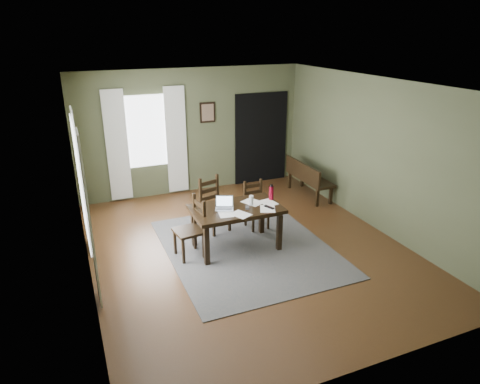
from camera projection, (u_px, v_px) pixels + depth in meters
name	position (u px, v px, depth m)	size (l,w,h in m)	color
ground	(247.00, 248.00, 7.22)	(5.00, 6.00, 0.01)	#492C16
room_shell	(248.00, 144.00, 6.57)	(5.02, 6.02, 2.71)	#4A5034
rug	(247.00, 247.00, 7.21)	(2.60, 3.20, 0.01)	#484848
dining_table	(236.00, 212.00, 6.98)	(1.45, 0.87, 0.73)	black
chair_end	(192.00, 229.00, 6.79)	(0.48, 0.48, 0.98)	black
chair_back_left	(214.00, 205.00, 7.68)	(0.54, 0.54, 0.99)	black
chair_back_right	(256.00, 205.00, 7.82)	(0.40, 0.40, 0.87)	black
bench	(307.00, 176.00, 9.26)	(0.44, 1.36, 0.77)	black
laptop	(224.00, 205.00, 6.89)	(0.36, 0.33, 0.20)	#B7B7BC
computer_mouse	(247.00, 208.00, 6.90)	(0.06, 0.10, 0.03)	#3F3F42
tv_remote	(269.00, 207.00, 6.93)	(0.05, 0.19, 0.02)	black
drinking_glass	(251.00, 200.00, 7.02)	(0.07, 0.07, 0.16)	silver
water_bottle	(271.00, 193.00, 7.22)	(0.10, 0.10, 0.27)	#AA0D2A
paper_a	(226.00, 214.00, 6.70)	(0.22, 0.28, 0.00)	white
paper_b	(268.00, 209.00, 6.89)	(0.24, 0.31, 0.00)	white
paper_c	(252.00, 202.00, 7.15)	(0.25, 0.33, 0.00)	white
paper_d	(268.00, 203.00, 7.14)	(0.23, 0.30, 0.00)	white
paper_e	(241.00, 214.00, 6.69)	(0.23, 0.30, 0.00)	white
window_left	(80.00, 182.00, 5.98)	(0.01, 1.30, 1.70)	white
window_back	(146.00, 131.00, 8.89)	(1.00, 0.01, 1.50)	white
curtain_left_near	(89.00, 221.00, 5.37)	(0.03, 0.48, 2.30)	silver
curtain_left_far	(81.00, 181.00, 6.78)	(0.03, 0.48, 2.30)	silver
curtain_back_left	(117.00, 146.00, 8.73)	(0.44, 0.03, 2.30)	silver
curtain_back_right	(176.00, 141.00, 9.18)	(0.44, 0.03, 2.30)	silver
framed_picture	(207.00, 112.00, 9.26)	(0.34, 0.03, 0.44)	black
doorway_back	(261.00, 138.00, 9.99)	(1.30, 0.03, 2.10)	black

